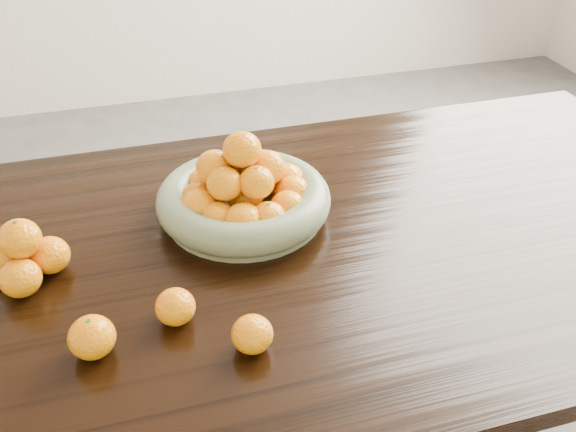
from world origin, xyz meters
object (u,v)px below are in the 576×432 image
object	(u,v)px
orange_pyramid	(25,257)
loose_orange_0	(92,337)
dining_table	(288,278)
fruit_bowl	(244,195)

from	to	relation	value
orange_pyramid	loose_orange_0	xyz separation A→B (m)	(0.11, -0.23, -0.01)
loose_orange_0	dining_table	bearing A→B (deg)	27.48
orange_pyramid	fruit_bowl	bearing A→B (deg)	12.01
dining_table	loose_orange_0	world-z (taller)	loose_orange_0
dining_table	loose_orange_0	distance (m)	0.44
orange_pyramid	loose_orange_0	bearing A→B (deg)	-64.65
dining_table	fruit_bowl	xyz separation A→B (m)	(-0.06, 0.12, 0.14)
dining_table	orange_pyramid	distance (m)	0.50
dining_table	orange_pyramid	bearing A→B (deg)	176.41
fruit_bowl	loose_orange_0	distance (m)	0.45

